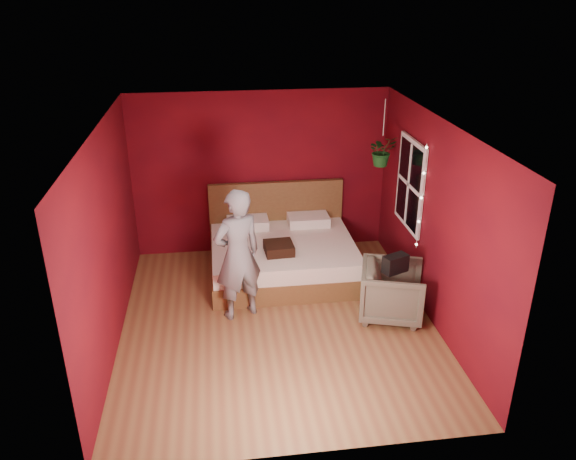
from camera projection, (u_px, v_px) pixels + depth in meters
name	position (u px, v px, depth m)	size (l,w,h in m)	color
floor	(278.00, 322.00, 7.35)	(4.50, 4.50, 0.00)	brown
room_walls	(277.00, 203.00, 6.66)	(4.04, 4.54, 2.62)	maroon
window	(410.00, 184.00, 7.79)	(0.05, 0.97, 1.27)	white
fairy_lights	(421.00, 198.00, 7.31)	(0.04, 0.04, 1.45)	silver
bed	(282.00, 253.00, 8.51)	(2.14, 1.82, 1.18)	brown
person	(238.00, 255.00, 7.15)	(0.65, 0.43, 1.78)	slate
armchair	(392.00, 291.00, 7.34)	(0.79, 0.81, 0.74)	#64624E
handbag	(395.00, 264.00, 7.02)	(0.32, 0.16, 0.23)	black
throw_pillow	(279.00, 248.00, 7.98)	(0.40, 0.40, 0.14)	black
hanging_plant	(382.00, 151.00, 8.01)	(0.46, 0.42, 0.96)	silver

